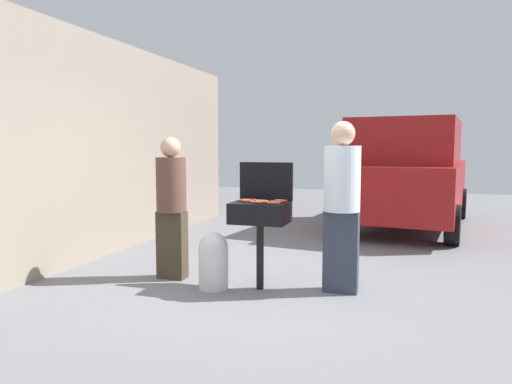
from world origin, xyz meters
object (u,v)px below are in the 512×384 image
at_px(hot_dog_1, 262,202).
at_px(hot_dog_8, 244,200).
at_px(hot_dog_4, 278,202).
at_px(propane_tank, 214,259).
at_px(hot_dog_2, 260,201).
at_px(hot_dog_3, 250,200).
at_px(bbq_grill, 260,216).
at_px(hot_dog_7, 262,201).
at_px(parked_minivan, 407,173).
at_px(hot_dog_9, 273,203).
at_px(hot_dog_5, 280,201).
at_px(hot_dog_6, 257,202).
at_px(person_left, 171,203).
at_px(hot_dog_10, 248,201).
at_px(hot_dog_0, 275,202).
at_px(person_right, 342,200).

xyz_separation_m(hot_dog_1, hot_dog_8, (-0.24, 0.10, 0.00)).
bearing_deg(hot_dog_1, hot_dog_4, 32.18).
height_order(hot_dog_1, propane_tank, hot_dog_1).
relative_size(hot_dog_2, hot_dog_3, 1.00).
height_order(bbq_grill, propane_tank, bbq_grill).
height_order(hot_dog_7, hot_dog_8, same).
bearing_deg(bbq_grill, parked_minivan, 72.62).
bearing_deg(hot_dog_9, hot_dog_5, 85.97).
relative_size(hot_dog_6, propane_tank, 0.21).
xyz_separation_m(hot_dog_2, hot_dog_8, (-0.18, -0.01, 0.00)).
distance_m(hot_dog_9, person_left, 1.29).
height_order(hot_dog_3, propane_tank, hot_dog_3).
height_order(hot_dog_4, propane_tank, hot_dog_4).
relative_size(hot_dog_5, hot_dog_7, 1.00).
relative_size(hot_dog_1, hot_dog_9, 1.00).
relative_size(hot_dog_4, hot_dog_9, 1.00).
height_order(hot_dog_7, parked_minivan, parked_minivan).
xyz_separation_m(hot_dog_9, person_left, (-1.28, 0.20, -0.06)).
distance_m(hot_dog_1, hot_dog_6, 0.06).
bearing_deg(hot_dog_8, hot_dog_10, -40.93).
bearing_deg(hot_dog_5, parked_minivan, 74.43).
xyz_separation_m(hot_dog_3, hot_dog_10, (0.02, -0.12, 0.00)).
xyz_separation_m(hot_dog_1, hot_dog_6, (-0.04, -0.04, 0.00)).
relative_size(hot_dog_0, hot_dog_4, 1.00).
distance_m(hot_dog_5, parked_minivan, 4.72).
bearing_deg(hot_dog_3, hot_dog_1, -40.77).
distance_m(hot_dog_2, hot_dog_3, 0.15).
xyz_separation_m(hot_dog_2, hot_dog_10, (-0.12, -0.06, 0.00)).
bearing_deg(hot_dog_5, bbq_grill, -149.47).
height_order(hot_dog_4, hot_dog_8, same).
height_order(hot_dog_3, hot_dog_8, same).
bearing_deg(person_right, person_left, 0.89).
height_order(hot_dog_5, person_right, person_right).
bearing_deg(hot_dog_9, person_right, 23.33).
height_order(hot_dog_3, hot_dog_4, same).
height_order(hot_dog_3, person_left, person_left).
height_order(bbq_grill, hot_dog_0, hot_dog_0).
relative_size(bbq_grill, person_left, 0.57).
xyz_separation_m(person_left, parked_minivan, (2.56, 4.58, 0.14)).
bearing_deg(propane_tank, hot_dog_3, 35.73).
distance_m(hot_dog_3, person_left, 0.96).
bearing_deg(propane_tank, hot_dog_6, 4.28).
relative_size(hot_dog_3, person_right, 0.07).
height_order(hot_dog_2, hot_dog_3, same).
height_order(bbq_grill, hot_dog_6, hot_dog_6).
bearing_deg(hot_dog_6, hot_dog_8, 144.29).
distance_m(hot_dog_2, hot_dog_6, 0.15).
bearing_deg(person_left, hot_dog_3, -7.46).
bearing_deg(parked_minivan, hot_dog_2, 79.76).
distance_m(hot_dog_1, hot_dog_10, 0.18).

